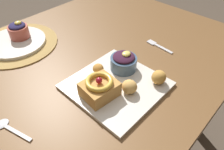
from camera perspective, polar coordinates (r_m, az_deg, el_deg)
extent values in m
cube|color=brown|center=(0.82, -10.32, 1.22)|extent=(1.44, 0.96, 0.04)
cylinder|color=brown|center=(1.32, 25.46, -5.40)|extent=(0.07, 0.07, 0.69)
cylinder|color=brown|center=(1.60, 0.00, 8.22)|extent=(0.07, 0.07, 0.69)
cylinder|color=#AD894C|center=(0.99, -24.38, 7.70)|extent=(0.34, 0.34, 0.00)
cube|color=silver|center=(0.71, 1.19, -2.79)|extent=(0.28, 0.28, 0.01)
cube|color=#C68E47|center=(0.65, -3.37, -3.83)|extent=(0.11, 0.10, 0.05)
torus|color=gold|center=(0.63, -3.49, -1.80)|extent=(0.09, 0.09, 0.01)
sphere|color=maroon|center=(0.63, -3.51, -1.48)|extent=(0.02, 0.02, 0.02)
cylinder|color=#3D5675|center=(0.75, 3.12, 3.19)|extent=(0.09, 0.09, 0.05)
ellipsoid|color=#38192D|center=(0.73, 3.20, 4.89)|extent=(0.08, 0.08, 0.02)
ellipsoid|color=#EAD666|center=(0.73, 3.88, 5.73)|extent=(0.03, 0.03, 0.01)
ellipsoid|color=tan|center=(0.66, 4.73, -3.14)|extent=(0.05, 0.05, 0.04)
ellipsoid|color=#BC7F38|center=(0.74, -3.75, 1.78)|extent=(0.04, 0.04, 0.03)
ellipsoid|color=gold|center=(0.71, 12.52, -0.59)|extent=(0.05, 0.05, 0.05)
cylinder|color=silver|center=(0.99, -24.52, 8.11)|extent=(0.25, 0.25, 0.01)
cylinder|color=#B24C3D|center=(0.99, -23.81, 10.59)|extent=(0.08, 0.08, 0.05)
ellipsoid|color=#28234C|center=(0.98, -24.28, 12.05)|extent=(0.07, 0.07, 0.02)
ellipsoid|color=#E5CC56|center=(0.97, -24.05, 12.74)|extent=(0.03, 0.02, 0.01)
cube|color=silver|center=(0.90, 13.65, 6.93)|extent=(0.02, 0.09, 0.00)
cube|color=silver|center=(0.93, 10.59, 8.62)|extent=(0.03, 0.04, 0.00)
cube|color=silver|center=(0.65, -24.01, -14.14)|extent=(0.03, 0.09, 0.00)
ellipsoid|color=silver|center=(0.69, -27.61, -11.62)|extent=(0.04, 0.03, 0.00)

